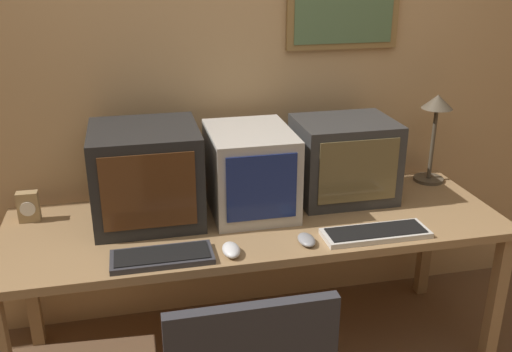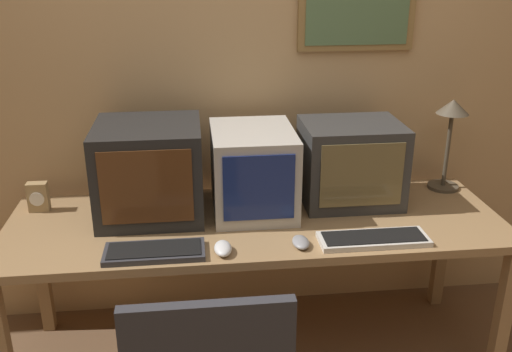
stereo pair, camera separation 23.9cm
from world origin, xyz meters
The scene contains 11 objects.
wall_back centered at (0.00, 1.48, 1.31)m, with size 8.00×0.08×2.60m.
desk centered at (0.00, 1.00, 0.64)m, with size 2.14×0.73×0.71m.
monitor_left centered at (-0.45, 1.12, 0.91)m, with size 0.45×0.44×0.41m.
monitor_center centered at (0.00, 1.12, 0.89)m, with size 0.36×0.45×0.37m.
monitor_right centered at (0.45, 1.16, 0.89)m, with size 0.44×0.36×0.37m.
keyboard_main centered at (-0.42, 0.74, 0.72)m, with size 0.38×0.16×0.03m.
keyboard_side centered at (0.44, 0.74, 0.72)m, with size 0.44×0.15×0.03m.
mouse_near_keyboard centered at (-0.16, 0.72, 0.73)m, with size 0.07×0.12×0.04m.
mouse_far_corner centered at (0.15, 0.74, 0.72)m, with size 0.07×0.11×0.03m.
desk_clock centered at (-0.95, 1.20, 0.77)m, with size 0.09×0.05×0.13m.
desk_lamp centered at (0.95, 1.25, 1.03)m, with size 0.15×0.15×0.44m.
Camera 1 is at (-0.49, -1.17, 1.79)m, focal length 40.00 mm.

